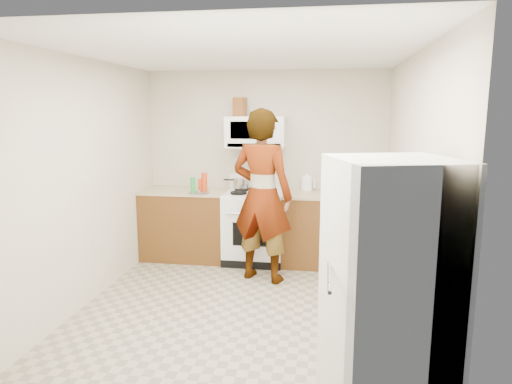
% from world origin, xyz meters
% --- Properties ---
extents(floor, '(3.60, 3.60, 0.00)m').
position_xyz_m(floor, '(0.00, 0.00, 0.00)').
color(floor, gray).
rests_on(floor, ground).
extents(back_wall, '(3.20, 0.02, 2.50)m').
position_xyz_m(back_wall, '(0.00, 1.79, 1.25)').
color(back_wall, beige).
rests_on(back_wall, floor).
extents(right_wall, '(0.02, 3.60, 2.50)m').
position_xyz_m(right_wall, '(1.59, 0.00, 1.25)').
color(right_wall, beige).
rests_on(right_wall, floor).
extents(cabinet_left, '(1.12, 0.62, 0.90)m').
position_xyz_m(cabinet_left, '(-1.04, 1.49, 0.45)').
color(cabinet_left, '#572E14').
rests_on(cabinet_left, floor).
extents(counter_left, '(1.14, 0.64, 0.03)m').
position_xyz_m(counter_left, '(-1.04, 1.49, 0.92)').
color(counter_left, tan).
rests_on(counter_left, cabinet_left).
extents(cabinet_right, '(0.80, 0.62, 0.90)m').
position_xyz_m(cabinet_right, '(0.68, 1.49, 0.45)').
color(cabinet_right, '#572E14').
rests_on(cabinet_right, floor).
extents(counter_right, '(0.82, 0.64, 0.03)m').
position_xyz_m(counter_right, '(0.68, 1.49, 0.92)').
color(counter_right, tan).
rests_on(counter_right, cabinet_right).
extents(gas_range, '(0.76, 0.65, 1.13)m').
position_xyz_m(gas_range, '(-0.10, 1.48, 0.49)').
color(gas_range, white).
rests_on(gas_range, floor).
extents(microwave, '(0.76, 0.38, 0.40)m').
position_xyz_m(microwave, '(-0.10, 1.61, 1.70)').
color(microwave, white).
rests_on(microwave, back_wall).
extents(person, '(0.84, 0.68, 2.01)m').
position_xyz_m(person, '(0.09, 0.84, 1.00)').
color(person, tan).
rests_on(person, floor).
extents(fridge, '(0.87, 0.87, 1.70)m').
position_xyz_m(fridge, '(1.22, -1.49, 0.85)').
color(fridge, silver).
rests_on(fridge, floor).
extents(kettle, '(0.17, 0.17, 0.18)m').
position_xyz_m(kettle, '(0.57, 1.71, 1.03)').
color(kettle, white).
rests_on(kettle, counter_right).
extents(jug, '(0.17, 0.17, 0.24)m').
position_xyz_m(jug, '(-0.31, 1.60, 2.02)').
color(jug, brown).
rests_on(jug, microwave).
extents(saucepan, '(0.28, 0.28, 0.12)m').
position_xyz_m(saucepan, '(-0.30, 1.66, 1.02)').
color(saucepan, '#B0AFB4').
rests_on(saucepan, gas_range).
extents(tray, '(0.26, 0.18, 0.05)m').
position_xyz_m(tray, '(-0.03, 1.32, 0.96)').
color(tray, white).
rests_on(tray, gas_range).
extents(bottle_spray, '(0.10, 0.10, 0.25)m').
position_xyz_m(bottle_spray, '(-0.74, 1.37, 1.06)').
color(bottle_spray, '#C4380E').
rests_on(bottle_spray, counter_left).
extents(bottle_hot_sauce, '(0.07, 0.07, 0.17)m').
position_xyz_m(bottle_hot_sauce, '(-0.80, 1.38, 1.02)').
color(bottle_hot_sauce, red).
rests_on(bottle_hot_sauce, counter_left).
extents(bottle_green_cap, '(0.08, 0.08, 0.20)m').
position_xyz_m(bottle_green_cap, '(-0.86, 1.26, 1.04)').
color(bottle_green_cap, '#198E2F').
rests_on(bottle_green_cap, counter_left).
extents(pot_lid, '(0.34, 0.34, 0.01)m').
position_xyz_m(pot_lid, '(-0.78, 1.27, 0.94)').
color(pot_lid, silver).
rests_on(pot_lid, counter_left).
extents(broom, '(0.14, 0.28, 1.31)m').
position_xyz_m(broom, '(1.56, 0.74, 0.66)').
color(broom, white).
rests_on(broom, floor).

